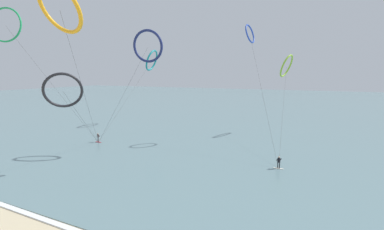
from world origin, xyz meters
name	(u,v)px	position (x,y,z in m)	size (l,w,h in m)	color
sea_water	(273,103)	(0.00, 106.61, 0.04)	(400.00, 200.00, 0.08)	slate
surfer_ivory	(279,163)	(10.18, 27.24, 0.82)	(1.40, 0.70, 1.70)	silver
surfer_crimson	(98,138)	(-21.72, 27.53, 0.82)	(1.40, 0.73, 1.70)	red
kite_cobalt	(250,34)	(2.78, 41.50, 19.84)	(8.36, 16.18, 21.66)	#2647B7
kite_teal	(152,60)	(-22.94, 48.06, 15.92)	(3.20, 23.45, 18.56)	teal
kite_lime	(286,66)	(8.72, 51.06, 14.25)	(3.22, 26.53, 16.67)	#8CC62D
kite_amber	(60,8)	(-8.52, 10.54, 18.64)	(15.84, 18.67, 20.91)	orange
kite_charcoal	(63,91)	(-14.39, 14.95, 10.59)	(9.55, 14.91, 12.84)	black
kite_emerald	(5,25)	(-26.61, 16.32, 19.46)	(7.42, 12.48, 21.98)	#199351
kite_navy	(148,46)	(-10.12, 27.30, 16.87)	(14.20, 1.65, 19.43)	navy
wave_crest_near	(57,224)	(-5.54, 6.16, 0.06)	(17.35, 0.50, 0.12)	white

